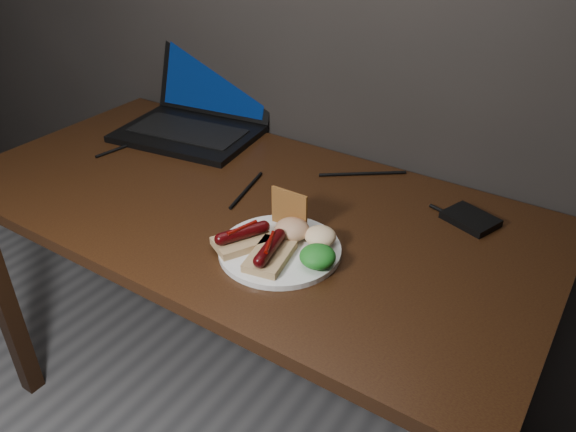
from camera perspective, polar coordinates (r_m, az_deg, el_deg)
The scene contains 11 objects.
desk at distance 1.35m, azimuth -4.47°, elevation -1.66°, with size 1.40×0.70×0.75m.
laptop at distance 1.68m, azimuth -9.09°, elevation 10.36°, with size 0.43×0.40×0.25m.
hard_drive at distance 1.28m, azimuth 18.05°, elevation -0.29°, with size 0.11×0.08×0.02m, color black.
desk_cables at distance 1.40m, azimuth -0.75°, elevation 4.06°, with size 0.97×0.39×0.01m.
plate at distance 1.13m, azimuth -0.84°, elevation -3.43°, with size 0.25×0.25×0.01m, color silver.
bread_sausage_left at distance 1.13m, azimuth -4.61°, elevation -2.20°, with size 0.12×0.13×0.04m.
bread_sausage_center at distance 1.08m, azimuth -1.86°, elevation -3.72°, with size 0.09×0.13×0.04m.
crispbread at distance 1.17m, azimuth 0.14°, elevation 0.71°, with size 0.09×0.01×0.09m, color #B06730.
salad_greens at distance 1.07m, azimuth 3.03°, elevation -4.12°, with size 0.07×0.07×0.04m, color #135210.
salsa_mound at distance 1.14m, azimuth 0.41°, elevation -1.35°, with size 0.07×0.07×0.04m, color maroon.
coleslaw_mound at distance 1.13m, azimuth 3.30°, elevation -2.06°, with size 0.06×0.06×0.04m, color white.
Camera 1 is at (0.71, 0.50, 1.41)m, focal length 35.00 mm.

